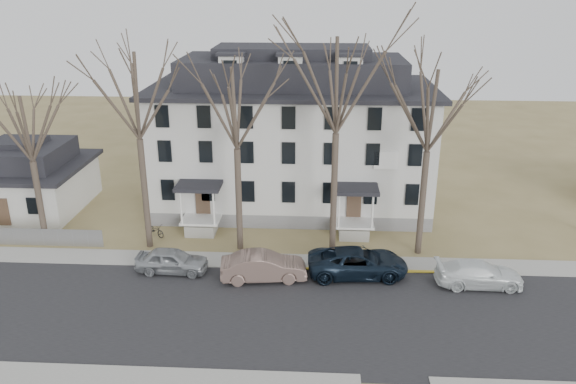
# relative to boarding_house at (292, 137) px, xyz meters

# --- Properties ---
(ground) EXTENTS (120.00, 120.00, 0.00)m
(ground) POSITION_rel_boarding_house_xyz_m (2.00, -17.95, -5.38)
(ground) COLOR olive
(ground) RESTS_ON ground
(main_road) EXTENTS (120.00, 10.00, 0.04)m
(main_road) POSITION_rel_boarding_house_xyz_m (2.00, -15.95, -5.38)
(main_road) COLOR #27272A
(main_road) RESTS_ON ground
(far_sidewalk) EXTENTS (120.00, 2.00, 0.08)m
(far_sidewalk) POSITION_rel_boarding_house_xyz_m (2.00, -9.95, -5.38)
(far_sidewalk) COLOR #A09F97
(far_sidewalk) RESTS_ON ground
(yellow_curb) EXTENTS (14.00, 0.25, 0.06)m
(yellow_curb) POSITION_rel_boarding_house_xyz_m (7.00, -10.85, -5.38)
(yellow_curb) COLOR gold
(yellow_curb) RESTS_ON ground
(boarding_house) EXTENTS (20.80, 12.36, 12.05)m
(boarding_house) POSITION_rel_boarding_house_xyz_m (0.00, 0.00, 0.00)
(boarding_house) COLOR slate
(boarding_house) RESTS_ON ground
(small_house) EXTENTS (8.70, 8.70, 5.00)m
(small_house) POSITION_rel_boarding_house_xyz_m (-20.00, -1.96, -3.13)
(small_house) COLOR silver
(small_house) RESTS_ON ground
(fence) EXTENTS (14.00, 0.06, 1.20)m
(fence) POSITION_rel_boarding_house_xyz_m (-19.00, -8.45, -5.38)
(fence) COLOR gray
(fence) RESTS_ON ground
(tree_far_left) EXTENTS (8.40, 8.40, 13.72)m
(tree_far_left) POSITION_rel_boarding_house_xyz_m (-9.00, -8.15, 4.96)
(tree_far_left) COLOR #473B31
(tree_far_left) RESTS_ON ground
(tree_mid_left) EXTENTS (7.80, 7.80, 12.74)m
(tree_mid_left) POSITION_rel_boarding_house_xyz_m (-3.00, -8.15, 4.22)
(tree_mid_left) COLOR #473B31
(tree_mid_left) RESTS_ON ground
(tree_center) EXTENTS (9.00, 9.00, 14.70)m
(tree_center) POSITION_rel_boarding_house_xyz_m (3.00, -8.15, 5.71)
(tree_center) COLOR #473B31
(tree_center) RESTS_ON ground
(tree_mid_right) EXTENTS (7.80, 7.80, 12.74)m
(tree_mid_right) POSITION_rel_boarding_house_xyz_m (8.50, -8.15, 4.22)
(tree_mid_right) COLOR #473B31
(tree_mid_right) RESTS_ON ground
(tree_bungalow) EXTENTS (6.60, 6.60, 10.78)m
(tree_bungalow) POSITION_rel_boarding_house_xyz_m (-16.00, -8.15, 2.74)
(tree_bungalow) COLOR #473B31
(tree_bungalow) RESTS_ON ground
(car_silver) EXTENTS (4.36, 1.90, 1.46)m
(car_silver) POSITION_rel_boarding_house_xyz_m (-6.63, -11.55, -4.65)
(car_silver) COLOR #9FA4A8
(car_silver) RESTS_ON ground
(car_tan) EXTENTS (5.14, 2.33, 1.63)m
(car_tan) POSITION_rel_boarding_house_xyz_m (-1.08, -12.17, -4.56)
(car_tan) COLOR #735C52
(car_tan) RESTS_ON ground
(car_navy) EXTENTS (6.04, 3.11, 1.63)m
(car_navy) POSITION_rel_boarding_house_xyz_m (4.42, -11.34, -4.56)
(car_navy) COLOR black
(car_navy) RESTS_ON ground
(car_white) EXTENTS (4.95, 2.06, 1.43)m
(car_white) POSITION_rel_boarding_house_xyz_m (11.26, -12.19, -4.67)
(car_white) COLOR white
(car_white) RESTS_ON ground
(bicycle_left) EXTENTS (1.74, 1.40, 0.89)m
(bicycle_left) POSITION_rel_boarding_house_xyz_m (-9.05, -6.67, -4.94)
(bicycle_left) COLOR black
(bicycle_left) RESTS_ON ground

